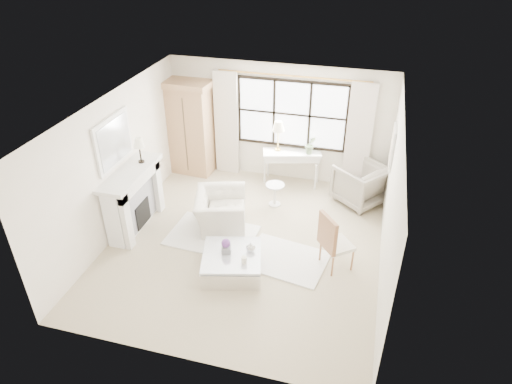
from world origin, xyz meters
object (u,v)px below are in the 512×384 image
at_px(armoire, 190,127).
at_px(club_armchair, 221,211).
at_px(console_table, 291,167).
at_px(coffee_table, 232,263).

relative_size(armoire, club_armchair, 2.04).
bearing_deg(console_table, coffee_table, -111.71).
bearing_deg(console_table, club_armchair, -131.17).
relative_size(armoire, console_table, 1.63).
distance_m(armoire, club_armchair, 2.60).
bearing_deg(coffee_table, armoire, 107.50).
xyz_separation_m(club_armchair, coffee_table, (0.63, -1.25, -0.17)).
bearing_deg(armoire, coffee_table, -53.75).
bearing_deg(armoire, console_table, 5.06).
xyz_separation_m(armoire, coffee_table, (2.04, -3.28, -0.96)).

